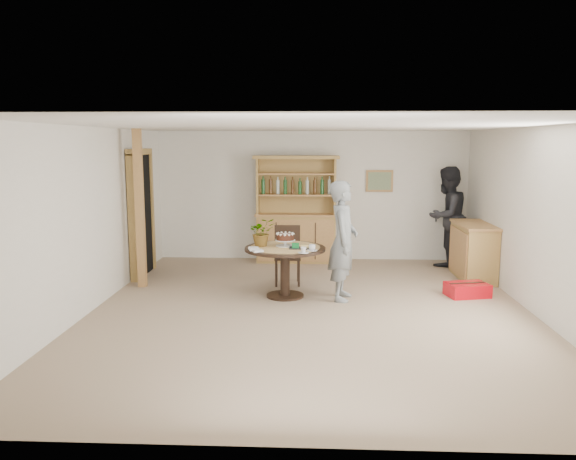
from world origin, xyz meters
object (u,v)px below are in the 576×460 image
at_px(teen_boy, 343,241).
at_px(red_suitcase, 467,290).
at_px(adult_person, 447,217).
at_px(dining_chair, 287,251).
at_px(dining_table, 285,257).
at_px(hutch, 296,226).
at_px(sideboard, 473,251).

xyz_separation_m(teen_boy, red_suitcase, (1.88, 0.24, -0.77)).
bearing_deg(adult_person, teen_boy, 7.94).
distance_m(dining_chair, teen_boy, 1.31).
distance_m(dining_chair, adult_person, 3.26).
bearing_deg(dining_table, teen_boy, -6.71).
xyz_separation_m(hutch, adult_person, (2.80, -0.24, 0.24)).
distance_m(sideboard, dining_chair, 3.16).
height_order(hutch, adult_person, hutch).
relative_size(sideboard, adult_person, 0.68).
distance_m(dining_table, adult_person, 3.70).
height_order(dining_table, teen_boy, teen_boy).
height_order(teen_boy, red_suitcase, teen_boy).
height_order(dining_chair, teen_boy, teen_boy).
xyz_separation_m(hutch, sideboard, (3.04, -1.24, -0.22)).
xyz_separation_m(hutch, teen_boy, (0.76, -2.63, 0.18)).
distance_m(hutch, dining_table, 2.54).
xyz_separation_m(dining_chair, adult_person, (2.89, 1.46, 0.39)).
bearing_deg(red_suitcase, adult_person, 72.56).
distance_m(hutch, adult_person, 2.82).
bearing_deg(hutch, red_suitcase, -42.06).
distance_m(teen_boy, adult_person, 3.14).
height_order(sideboard, teen_boy, teen_boy).
bearing_deg(dining_table, red_suitcase, 2.99).
bearing_deg(adult_person, dining_table, -3.20).
relative_size(sideboard, red_suitcase, 1.86).
bearing_deg(dining_table, adult_person, 38.45).
distance_m(adult_person, red_suitcase, 2.31).
height_order(hutch, dining_chair, hutch).
xyz_separation_m(hutch, red_suitcase, (2.65, -2.39, -0.59)).
bearing_deg(dining_table, sideboard, 22.44).
bearing_deg(hutch, teen_boy, -73.81).
distance_m(hutch, sideboard, 3.29).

